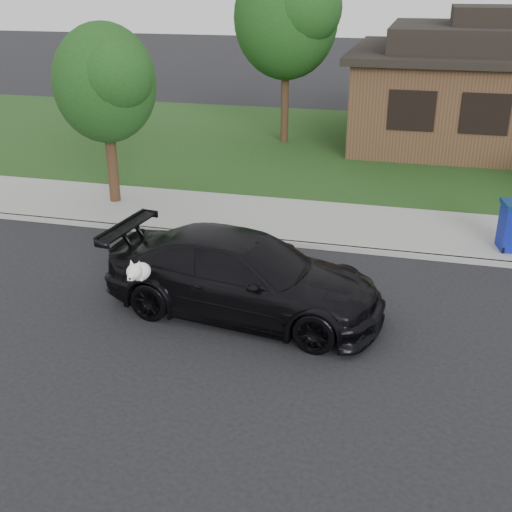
# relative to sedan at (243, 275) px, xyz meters

# --- Properties ---
(ground) EXTENTS (120.00, 120.00, 0.00)m
(ground) POSITION_rel_sedan_xyz_m (2.51, -0.17, -0.74)
(ground) COLOR black
(ground) RESTS_ON ground
(sidewalk) EXTENTS (60.00, 3.00, 0.12)m
(sidewalk) POSITION_rel_sedan_xyz_m (2.51, 4.83, -0.68)
(sidewalk) COLOR gray
(sidewalk) RESTS_ON ground
(curb) EXTENTS (60.00, 0.12, 0.12)m
(curb) POSITION_rel_sedan_xyz_m (2.51, 3.33, -0.68)
(curb) COLOR gray
(curb) RESTS_ON ground
(lawn) EXTENTS (60.00, 13.00, 0.13)m
(lawn) POSITION_rel_sedan_xyz_m (2.51, 12.83, -0.67)
(lawn) COLOR #193814
(lawn) RESTS_ON ground
(sedan) EXTENTS (5.30, 2.72, 1.48)m
(sedan) POSITION_rel_sedan_xyz_m (0.00, 0.00, 0.00)
(sedan) COLOR black
(sedan) RESTS_ON ground
(tree_0) EXTENTS (3.78, 3.60, 6.34)m
(tree_0) POSITION_rel_sedan_xyz_m (-1.82, 12.70, 3.74)
(tree_0) COLOR #332114
(tree_0) RESTS_ON ground
(tree_2) EXTENTS (2.73, 2.60, 4.59)m
(tree_2) POSITION_rel_sedan_xyz_m (-4.87, 4.94, 2.53)
(tree_2) COLOR #332114
(tree_2) RESTS_ON ground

